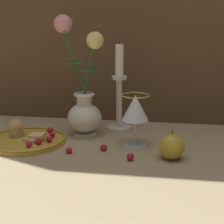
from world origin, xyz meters
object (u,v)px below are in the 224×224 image
object	(u,v)px
wine_glass	(135,110)
plate_with_pastries	(26,138)
vase	(83,99)
candlestick	(119,94)
apple_beside_vase	(172,146)

from	to	relation	value
wine_glass	plate_with_pastries	bearing A→B (deg)	-174.99
plate_with_pastries	wine_glass	size ratio (longest dim) A/B	1.54
vase	wine_glass	distance (m)	0.18
candlestick	plate_with_pastries	bearing A→B (deg)	-146.30
vase	candlestick	size ratio (longest dim) A/B	1.28
plate_with_pastries	vase	bearing A→B (deg)	33.20
plate_with_pastries	wine_glass	distance (m)	0.33
plate_with_pastries	apple_beside_vase	size ratio (longest dim) A/B	2.83
wine_glass	candlestick	world-z (taller)	candlestick
candlestick	wine_glass	bearing A→B (deg)	-65.24
candlestick	apple_beside_vase	bearing A→B (deg)	-53.84
vase	candlestick	xyz separation A→B (m)	(0.10, 0.07, 0.00)
plate_with_pastries	candlestick	bearing A→B (deg)	33.70
vase	wine_glass	size ratio (longest dim) A/B	2.47
vase	plate_with_pastries	world-z (taller)	vase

